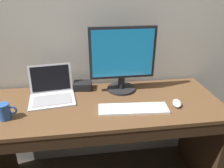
% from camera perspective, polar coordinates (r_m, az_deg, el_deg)
% --- Properties ---
extents(back_wall, '(4.83, 0.04, 2.75)m').
position_cam_1_polar(back_wall, '(1.65, -4.12, 19.72)').
color(back_wall, beige).
rests_on(back_wall, ground).
extents(desk, '(1.66, 0.63, 0.78)m').
position_cam_1_polar(desk, '(1.64, -2.25, -12.96)').
color(desk, brown).
rests_on(desk, ground).
extents(laptop_silver, '(0.34, 0.32, 0.21)m').
position_cam_1_polar(laptop_silver, '(1.60, -15.71, -2.00)').
color(laptop_silver, silver).
rests_on(laptop_silver, desk).
extents(external_monitor, '(0.48, 0.22, 0.49)m').
position_cam_1_polar(external_monitor, '(1.56, 2.74, 6.98)').
color(external_monitor, black).
rests_on(external_monitor, desk).
extents(wired_keyboard, '(0.46, 0.16, 0.02)m').
position_cam_1_polar(wired_keyboard, '(1.42, 5.67, -6.53)').
color(wired_keyboard, white).
rests_on(wired_keyboard, desk).
extents(computer_mouse, '(0.09, 0.11, 0.03)m').
position_cam_1_polar(computer_mouse, '(1.53, 16.87, -4.90)').
color(computer_mouse, white).
rests_on(computer_mouse, desk).
extents(external_drive_box, '(0.15, 0.12, 0.06)m').
position_cam_1_polar(external_drive_box, '(1.69, -7.79, -0.41)').
color(external_drive_box, black).
rests_on(external_drive_box, desk).
extents(coffee_mug, '(0.11, 0.07, 0.10)m').
position_cam_1_polar(coffee_mug, '(1.46, -26.56, -6.54)').
color(coffee_mug, '#28519E').
rests_on(coffee_mug, desk).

